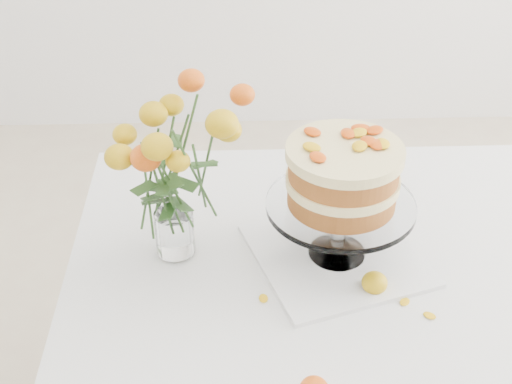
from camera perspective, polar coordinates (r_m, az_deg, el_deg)
table at (r=1.62m, az=11.15°, el=-7.38°), size 1.43×0.93×0.76m
napkin at (r=1.54m, az=6.46°, el=-5.05°), size 0.42×0.42×0.01m
cake_stand at (r=1.43m, az=6.94°, el=0.83°), size 0.31×0.31×0.28m
rose_vase at (r=1.42m, az=-7.02°, el=2.84°), size 0.36×0.36×0.42m
loose_rose_near at (r=1.46m, az=9.48°, el=-7.18°), size 0.09×0.05×0.04m
stray_petal_a at (r=1.47m, az=7.66°, el=-7.74°), size 0.03×0.02×0.00m
stray_petal_b at (r=1.46m, az=11.82°, el=-8.61°), size 0.03×0.02×0.00m
stray_petal_c at (r=1.44m, az=13.71°, el=-9.59°), size 0.03×0.02×0.00m
stray_petal_d at (r=1.49m, az=2.03°, el=-6.64°), size 0.03×0.02×0.00m
stray_petal_e at (r=1.44m, az=0.60°, el=-8.52°), size 0.03×0.02×0.00m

